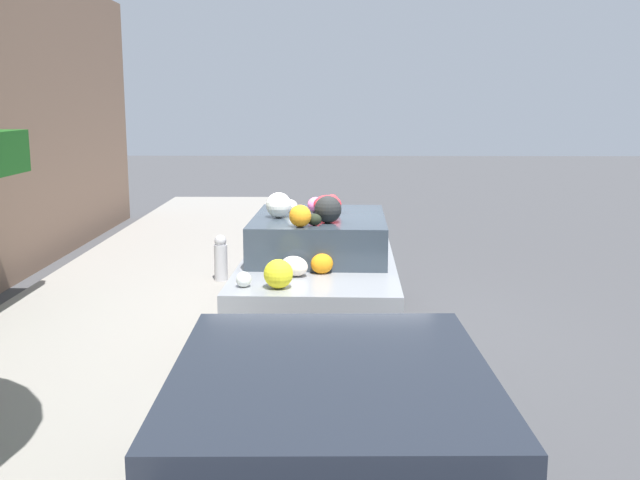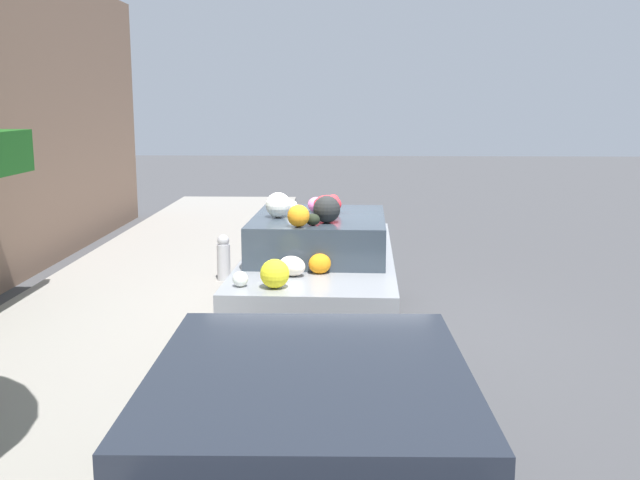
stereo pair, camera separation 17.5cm
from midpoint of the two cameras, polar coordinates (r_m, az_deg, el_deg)
The scene contains 4 objects.
ground_plane at distance 9.46m, azimuth -0.43°, elevation -6.79°, with size 60.00×60.00×0.00m, color #424244.
sidewalk_curb at distance 9.88m, azimuth -16.39°, elevation -6.07°, with size 24.00×3.20×0.14m.
fire_hydrant at distance 11.42m, azimuth -8.01°, elevation -1.37°, with size 0.20×0.20×0.70m.
art_car at distance 9.23m, azimuth -0.57°, elevation -2.27°, with size 4.42×1.90×1.77m.
Camera 1 is at (-9.03, -0.11, 2.82)m, focal length 42.00 mm.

